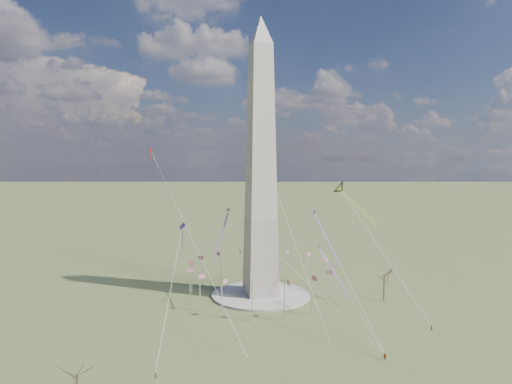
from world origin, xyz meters
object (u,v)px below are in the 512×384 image
object	(u,v)px
tree_near	(384,275)
person_east	(432,328)
person_west	(155,376)
washington_monument	(261,166)
kite_delta_black	(342,190)

from	to	relation	value
tree_near	person_east	world-z (taller)	tree_near
person_west	tree_near	bearing A→B (deg)	-149.00
washington_monument	person_west	xyz separation A→B (m)	(-41.32, -54.08, -47.20)
washington_monument	tree_near	bearing A→B (deg)	-23.59
washington_monument	person_west	size ratio (longest dim) A/B	66.51
kite_delta_black	person_east	bearing A→B (deg)	68.20
person_east	kite_delta_black	distance (m)	62.40
person_west	kite_delta_black	bearing A→B (deg)	-135.65
washington_monument	tree_near	distance (m)	58.48
tree_near	kite_delta_black	world-z (taller)	kite_delta_black
person_east	kite_delta_black	world-z (taller)	kite_delta_black
person_east	person_west	distance (m)	80.28
person_west	kite_delta_black	world-z (taller)	kite_delta_black
person_west	kite_delta_black	xyz separation A→B (m)	(75.36, 57.57, 37.37)
washington_monument	person_east	bearing A→B (deg)	-50.25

